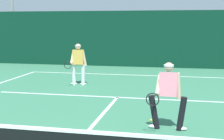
{
  "coord_description": "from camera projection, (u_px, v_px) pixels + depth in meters",
  "views": [
    {
      "loc": [
        2.03,
        -4.25,
        2.45
      ],
      "look_at": [
        -0.06,
        5.72,
        1.0
      ],
      "focal_mm": 52.86,
      "sensor_mm": 36.0,
      "label": 1
    }
  ],
  "objects": [
    {
      "name": "player_near",
      "position": [
        168.0,
        93.0,
        7.54
      ],
      "size": [
        0.91,
        0.88,
        1.57
      ],
      "rotation": [
        0.0,
        0.0,
        3.09
      ],
      "color": "black",
      "rests_on": "ground_plane"
    },
    {
      "name": "court_line_service",
      "position": [
        117.0,
        97.0,
        10.98
      ],
      "size": [
        8.54,
        0.1,
        0.01
      ],
      "primitive_type": "cube",
      "color": "white",
      "rests_on": "ground_plane"
    },
    {
      "name": "court_line_centre",
      "position": [
        93.0,
        125.0,
        7.97
      ],
      "size": [
        0.1,
        6.4,
        0.01
      ],
      "primitive_type": "cube",
      "color": "white",
      "rests_on": "ground_plane"
    },
    {
      "name": "back_fence_windscreen",
      "position": [
        144.0,
        39.0,
        18.41
      ],
      "size": [
        21.96,
        0.12,
        3.15
      ],
      "primitive_type": "cube",
      "color": "#093223",
      "rests_on": "ground_plane"
    },
    {
      "name": "player_far",
      "position": [
        78.0,
        62.0,
        13.06
      ],
      "size": [
        0.72,
        0.88,
        1.65
      ],
      "rotation": [
        0.0,
        0.0,
        3.24
      ],
      "color": "silver",
      "rests_on": "ground_plane"
    },
    {
      "name": "court_line_baseline_far",
      "position": [
        137.0,
        75.0,
        15.66
      ],
      "size": [
        10.48,
        0.1,
        0.01
      ],
      "primitive_type": "cube",
      "color": "white",
      "rests_on": "ground_plane"
    },
    {
      "name": "tennis_ball",
      "position": [
        151.0,
        120.0,
        8.27
      ],
      "size": [
        0.07,
        0.07,
        0.07
      ],
      "primitive_type": "sphere",
      "color": "#D1E033",
      "rests_on": "ground_plane"
    }
  ]
}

